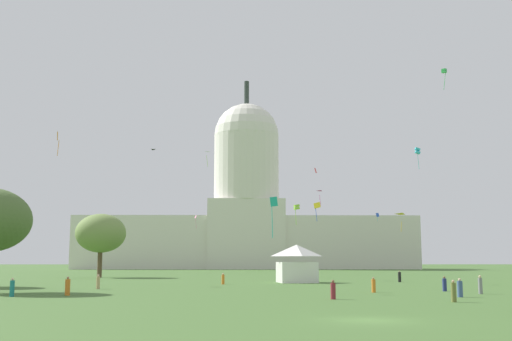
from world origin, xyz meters
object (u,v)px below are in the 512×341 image
(kite_white_mid, at_px, (207,155))
(kite_cyan_mid, at_px, (418,151))
(person_navy_front_left, at_px, (445,285))
(kite_green_mid, at_px, (444,71))
(tree_west_mid, at_px, (101,233))
(kite_turquoise_low, at_px, (273,207))
(kite_red_mid, at_px, (316,171))
(kite_orange_mid, at_px, (58,138))
(person_orange_back_center, at_px, (68,287))
(kite_black_mid, at_px, (151,151))
(event_tent, at_px, (297,264))
(kite_blue_low, at_px, (378,215))
(kite_yellow_low, at_px, (317,207))
(person_black_edge_west, at_px, (400,277))
(kite_magenta_low, at_px, (321,192))
(person_tan_edge_east, at_px, (98,282))
(person_grey_mid_right, at_px, (480,285))
(person_denim_lawn_far_right, at_px, (460,289))
(person_olive_mid_center, at_px, (454,292))
(person_teal_near_tent, at_px, (12,288))
(kite_gold_low, at_px, (402,215))
(kite_lime_low, at_px, (297,207))
(person_maroon_back_left, at_px, (333,290))
(person_orange_aisle_center, at_px, (223,279))
(kite_pink_low, at_px, (196,219))
(person_orange_near_tree_west, at_px, (374,286))
(capitol_building, at_px, (246,214))

(kite_white_mid, xyz_separation_m, kite_cyan_mid, (45.93, -16.72, -1.89))
(person_navy_front_left, distance_m, kite_green_mid, 45.15)
(tree_west_mid, relative_size, kite_turquoise_low, 3.04)
(kite_red_mid, distance_m, kite_orange_mid, 76.43)
(person_orange_back_center, relative_size, kite_black_mid, 1.05)
(person_orange_back_center, relative_size, kite_cyan_mid, 0.36)
(event_tent, relative_size, person_navy_front_left, 3.93)
(kite_blue_low, bearing_deg, kite_yellow_low, -85.35)
(event_tent, relative_size, person_black_edge_west, 3.70)
(event_tent, xyz_separation_m, kite_magenta_low, (9.10, 42.68, 15.03))
(kite_green_mid, height_order, kite_magenta_low, kite_green_mid)
(person_tan_edge_east, xyz_separation_m, kite_red_mid, (34.09, 78.10, 24.06))
(kite_red_mid, bearing_deg, person_grey_mid_right, -102.10)
(person_denim_lawn_far_right, xyz_separation_m, kite_magenta_low, (-2.36, 78.16, 16.97))
(person_olive_mid_center, relative_size, kite_green_mid, 0.49)
(person_teal_near_tent, height_order, kite_white_mid, kite_white_mid)
(person_navy_front_left, distance_m, person_teal_near_tent, 42.89)
(kite_green_mid, bearing_deg, kite_gold_low, -93.97)
(kite_green_mid, height_order, kite_lime_low, kite_green_mid)
(person_maroon_back_left, xyz_separation_m, kite_cyan_mid, (29.75, 77.41, 25.58))
(person_tan_edge_east, bearing_deg, kite_red_mid, 79.68)
(kite_red_mid, xyz_separation_m, kite_orange_mid, (-44.18, -62.22, -4.30))
(person_grey_mid_right, distance_m, kite_magenta_low, 75.15)
(tree_west_mid, relative_size, kite_cyan_mid, 2.73)
(person_olive_mid_center, xyz_separation_m, person_maroon_back_left, (-8.95, 3.74, -0.06))
(person_teal_near_tent, relative_size, kite_turquoise_low, 0.39)
(person_maroon_back_left, xyz_separation_m, person_denim_lawn_far_right, (11.70, 2.74, 0.01))
(event_tent, relative_size, kite_magenta_low, 1.93)
(kite_green_mid, bearing_deg, person_teal_near_tent, -99.74)
(person_orange_aisle_center, distance_m, kite_pink_low, 106.63)
(kite_blue_low, bearing_deg, person_tan_edge_east, -93.93)
(person_teal_near_tent, xyz_separation_m, person_maroon_back_left, (28.30, -4.12, -0.04))
(event_tent, bearing_deg, kite_orange_mid, 179.10)
(person_maroon_back_left, xyz_separation_m, kite_yellow_low, (3.04, 35.98, 10.06))
(kite_green_mid, bearing_deg, kite_lime_low, -155.99)
(kite_yellow_low, bearing_deg, kite_black_mid, 7.21)
(person_denim_lawn_far_right, bearing_deg, person_orange_aisle_center, 139.67)
(person_orange_aisle_center, xyz_separation_m, kite_blue_low, (46.03, 114.55, 16.76))
(person_denim_lawn_far_right, xyz_separation_m, kite_lime_low, (-10.28, 48.31, 11.24))
(person_teal_near_tent, relative_size, person_orange_near_tree_west, 1.10)
(kite_turquoise_low, bearing_deg, person_olive_mid_center, -178.98)
(tree_west_mid, distance_m, person_navy_front_left, 70.60)
(person_orange_near_tree_west, bearing_deg, person_maroon_back_left, 13.51)
(person_navy_front_left, xyz_separation_m, kite_white_mid, (-29.83, 81.09, 27.50))
(kite_pink_low, relative_size, kite_turquoise_low, 0.94)
(person_maroon_back_left, xyz_separation_m, kite_black_mid, (-29.37, 92.14, 28.01))
(kite_red_mid, xyz_separation_m, kite_cyan_mid, (19.63, -19.49, 1.49))
(person_black_edge_west, distance_m, kite_gold_low, 10.79)
(kite_turquoise_low, bearing_deg, kite_pink_low, -33.14)
(capitol_building, height_order, person_orange_back_center, capitol_building)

